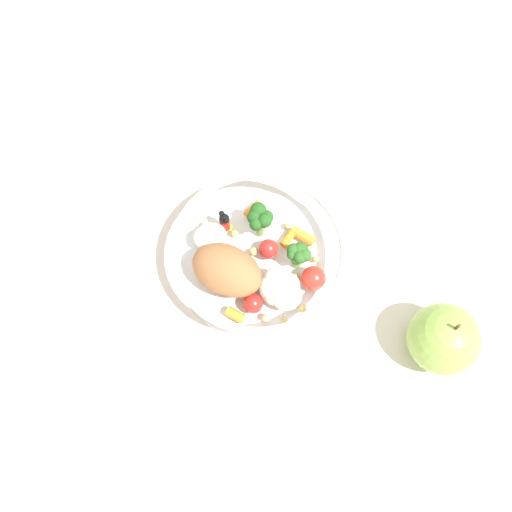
% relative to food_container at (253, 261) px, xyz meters
% --- Properties ---
extents(ground_plane, '(2.40, 2.40, 0.00)m').
position_rel_food_container_xyz_m(ground_plane, '(0.01, -0.00, -0.03)').
color(ground_plane, silver).
extents(food_container, '(0.22, 0.22, 0.07)m').
position_rel_food_container_xyz_m(food_container, '(0.00, 0.00, 0.00)').
color(food_container, white).
rests_on(food_container, ground_plane).
extents(loose_apple, '(0.08, 0.08, 0.10)m').
position_rel_food_container_xyz_m(loose_apple, '(0.13, -0.20, 0.01)').
color(loose_apple, '#8CB74C').
rests_on(loose_apple, ground_plane).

